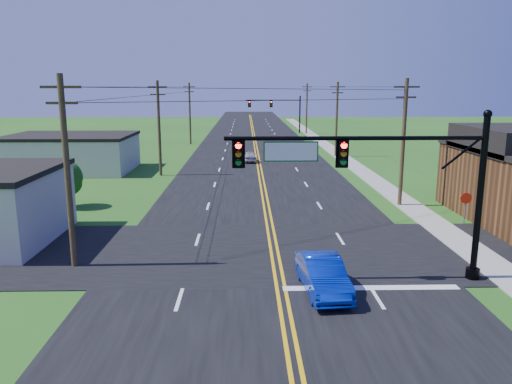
{
  "coord_description": "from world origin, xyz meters",
  "views": [
    {
      "loc": [
        -1.32,
        -12.77,
        8.41
      ],
      "look_at": [
        -0.82,
        10.0,
        3.59
      ],
      "focal_mm": 35.0,
      "sensor_mm": 36.0,
      "label": 1
    }
  ],
  "objects_px": {
    "stop_sign": "(466,201)",
    "blue_car": "(323,275)",
    "signal_mast_main": "(378,175)",
    "signal_mast_far": "(276,108)"
  },
  "relations": [
    {
      "from": "stop_sign",
      "to": "blue_car",
      "type": "bearing_deg",
      "value": -128.61
    },
    {
      "from": "blue_car",
      "to": "stop_sign",
      "type": "bearing_deg",
      "value": 39.43
    },
    {
      "from": "signal_mast_main",
      "to": "signal_mast_far",
      "type": "distance_m",
      "value": 72.0
    },
    {
      "from": "signal_mast_far",
      "to": "blue_car",
      "type": "height_order",
      "value": "signal_mast_far"
    },
    {
      "from": "signal_mast_far",
      "to": "stop_sign",
      "type": "bearing_deg",
      "value": -82.89
    },
    {
      "from": "blue_car",
      "to": "stop_sign",
      "type": "height_order",
      "value": "stop_sign"
    },
    {
      "from": "signal_mast_main",
      "to": "signal_mast_far",
      "type": "bearing_deg",
      "value": 89.92
    },
    {
      "from": "blue_car",
      "to": "stop_sign",
      "type": "xyz_separation_m",
      "value": [
        10.43,
        10.26,
        0.73
      ]
    },
    {
      "from": "blue_car",
      "to": "stop_sign",
      "type": "distance_m",
      "value": 14.65
    },
    {
      "from": "stop_sign",
      "to": "signal_mast_main",
      "type": "bearing_deg",
      "value": -124.8
    }
  ]
}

